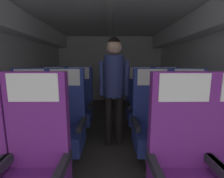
# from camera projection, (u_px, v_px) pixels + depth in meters

# --- Properties ---
(ground) EXTENTS (3.56, 5.79, 0.02)m
(ground) POSITION_uv_depth(u_px,v_px,m) (110.00, 138.00, 2.57)
(ground) COLOR #3D3833
(fuselage_shell) EXTENTS (3.44, 5.44, 2.11)m
(fuselage_shell) POSITION_uv_depth(u_px,v_px,m) (109.00, 45.00, 2.58)
(fuselage_shell) COLOR silver
(fuselage_shell) RESTS_ON ground
(seat_a_left_aisle) EXTENTS (0.48, 0.47, 1.16)m
(seat_a_left_aisle) POSITION_uv_depth(u_px,v_px,m) (34.00, 169.00, 1.09)
(seat_a_left_aisle) COLOR #38383D
(seat_a_left_aisle) RESTS_ON ground
(seat_a_right_window) EXTENTS (0.48, 0.47, 1.16)m
(seat_a_right_window) POSITION_uv_depth(u_px,v_px,m) (184.00, 170.00, 1.09)
(seat_a_right_window) COLOR #38383D
(seat_a_right_window) RESTS_ON ground
(seat_b_left_window) EXTENTS (0.48, 0.47, 1.16)m
(seat_b_left_window) POSITION_uv_depth(u_px,v_px,m) (30.00, 125.00, 1.89)
(seat_b_left_window) COLOR #38383D
(seat_b_left_window) RESTS_ON ground
(seat_b_left_aisle) EXTENTS (0.48, 0.47, 1.16)m
(seat_b_left_aisle) POSITION_uv_depth(u_px,v_px,m) (65.00, 125.00, 1.89)
(seat_b_left_aisle) COLOR #38383D
(seat_b_left_aisle) RESTS_ON ground
(seat_b_right_aisle) EXTENTS (0.48, 0.47, 1.16)m
(seat_b_right_aisle) POSITION_uv_depth(u_px,v_px,m) (188.00, 124.00, 1.91)
(seat_b_right_aisle) COLOR #38383D
(seat_b_right_aisle) RESTS_ON ground
(seat_b_right_window) EXTENTS (0.48, 0.47, 1.16)m
(seat_b_right_window) POSITION_uv_depth(u_px,v_px,m) (152.00, 124.00, 1.90)
(seat_b_right_window) COLOR #38383D
(seat_b_right_window) RESTS_ON ground
(seat_c_left_window) EXTENTS (0.48, 0.47, 1.16)m
(seat_c_left_window) POSITION_uv_depth(u_px,v_px,m) (54.00, 106.00, 2.71)
(seat_c_left_window) COLOR #38383D
(seat_c_left_window) RESTS_ON ground
(seat_c_left_aisle) EXTENTS (0.48, 0.47, 1.16)m
(seat_c_left_aisle) POSITION_uv_depth(u_px,v_px,m) (79.00, 106.00, 2.70)
(seat_c_left_aisle) COLOR #38383D
(seat_c_left_aisle) RESTS_ON ground
(seat_c_right_aisle) EXTENTS (0.48, 0.47, 1.16)m
(seat_c_right_aisle) POSITION_uv_depth(u_px,v_px,m) (165.00, 106.00, 2.73)
(seat_c_right_aisle) COLOR #38383D
(seat_c_right_aisle) RESTS_ON ground
(seat_c_right_window) EXTENTS (0.48, 0.47, 1.16)m
(seat_c_right_window) POSITION_uv_depth(u_px,v_px,m) (140.00, 106.00, 2.73)
(seat_c_right_window) COLOR #38383D
(seat_c_right_window) RESTS_ON ground
(flight_attendant) EXTENTS (0.43, 0.28, 1.57)m
(flight_attendant) POSITION_uv_depth(u_px,v_px,m) (114.00, 81.00, 2.22)
(flight_attendant) COLOR black
(flight_attendant) RESTS_ON ground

